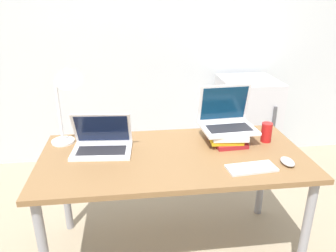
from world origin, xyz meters
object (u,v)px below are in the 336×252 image
object	(u,v)px
mouse	(287,162)
mini_fridge	(245,124)
laptop_left	(102,143)
soda_can	(267,132)
desk_lamp	(66,83)
book_stack	(227,137)
wireless_keyboard	(251,168)
laptop_on_books	(227,120)

from	to	relation	value
mouse	mini_fridge	world-z (taller)	mini_fridge
laptop_left	mouse	world-z (taller)	laptop_left
soda_can	desk_lamp	bearing A→B (deg)	175.06
desk_lamp	book_stack	bearing A→B (deg)	-5.55
book_stack	wireless_keyboard	xyz separation A→B (m)	(0.04, -0.34, -0.03)
book_stack	laptop_on_books	xyz separation A→B (m)	(0.01, 0.05, 0.09)
laptop_on_books	desk_lamp	distance (m)	0.99
mouse	wireless_keyboard	bearing A→B (deg)	-172.29
wireless_keyboard	soda_can	bearing A→B (deg)	56.92
soda_can	mouse	bearing A→B (deg)	-90.16
mouse	laptop_on_books	bearing A→B (deg)	123.40
book_stack	mouse	bearing A→B (deg)	-51.30
book_stack	laptop_on_books	bearing A→B (deg)	79.60
mouse	mini_fridge	xyz separation A→B (m)	(0.23, 1.24, -0.29)
laptop_left	book_stack	size ratio (longest dim) A/B	1.37
wireless_keyboard	book_stack	bearing A→B (deg)	96.06
desk_lamp	mini_fridge	xyz separation A→B (m)	(1.42, 0.84, -0.66)
laptop_on_books	mouse	xyz separation A→B (m)	(0.24, -0.36, -0.12)
wireless_keyboard	soda_can	distance (m)	0.40
laptop_left	mouse	distance (m)	1.05
laptop_on_books	desk_lamp	world-z (taller)	desk_lamp
book_stack	laptop_on_books	distance (m)	0.11
desk_lamp	mini_fridge	world-z (taller)	desk_lamp
mini_fridge	laptop_left	bearing A→B (deg)	-142.50
wireless_keyboard	mouse	xyz separation A→B (m)	(0.21, 0.03, 0.01)
laptop_left	mouse	bearing A→B (deg)	-16.27
desk_lamp	laptop_left	bearing A→B (deg)	-30.71
wireless_keyboard	mini_fridge	distance (m)	1.38
laptop_on_books	wireless_keyboard	xyz separation A→B (m)	(0.03, -0.39, -0.13)
wireless_keyboard	soda_can	size ratio (longest dim) A/B	2.22
wireless_keyboard	laptop_left	bearing A→B (deg)	157.87
laptop_left	wireless_keyboard	xyz separation A→B (m)	(0.80, -0.32, -0.04)
laptop_on_books	mouse	size ratio (longest dim) A/B	3.12
book_stack	mouse	distance (m)	0.40
book_stack	soda_can	xyz separation A→B (m)	(0.25, -0.01, 0.02)
desk_lamp	laptop_on_books	bearing A→B (deg)	-2.36
mouse	soda_can	world-z (taller)	soda_can
book_stack	mouse	xyz separation A→B (m)	(0.25, -0.31, -0.03)
laptop_left	mouse	xyz separation A→B (m)	(1.01, -0.30, -0.03)
mouse	soda_can	bearing A→B (deg)	89.84
laptop_left	mouse	size ratio (longest dim) A/B	3.29
wireless_keyboard	desk_lamp	distance (m)	1.14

